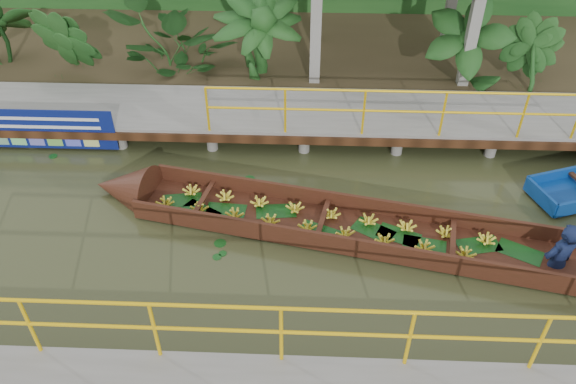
{
  "coord_description": "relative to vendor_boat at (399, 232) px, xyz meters",
  "views": [
    {
      "loc": [
        1.06,
        -7.41,
        6.93
      ],
      "look_at": [
        0.74,
        0.5,
        0.6
      ],
      "focal_mm": 35.0,
      "sensor_mm": 36.0,
      "label": 1
    }
  ],
  "objects": [
    {
      "name": "blue_banner",
      "position": [
        -7.23,
        2.56,
        0.33
      ],
      "size": [
        3.02,
        0.04,
        0.94
      ],
      "color": "navy",
      "rests_on": "ground"
    },
    {
      "name": "tropical_plants",
      "position": [
        -3.2,
        5.39,
        1.07
      ],
      "size": [
        14.35,
        1.35,
        1.69
      ],
      "color": "#133B13",
      "rests_on": "ground"
    },
    {
      "name": "far_dock",
      "position": [
        -2.71,
        3.51,
        0.25
      ],
      "size": [
        16.0,
        2.06,
        1.66
      ],
      "color": "slate",
      "rests_on": "ground"
    },
    {
      "name": "ground",
      "position": [
        -2.72,
        0.09,
        -0.22
      ],
      "size": [
        80.0,
        80.0,
        0.0
      ],
      "primitive_type": "plane",
      "color": "#2E371B",
      "rests_on": "ground"
    },
    {
      "name": "land_strip",
      "position": [
        -2.72,
        7.59,
        0.0
      ],
      "size": [
        30.0,
        8.0,
        0.45
      ],
      "primitive_type": "cube",
      "color": "#332B19",
      "rests_on": "ground"
    },
    {
      "name": "vendor_boat",
      "position": [
        0.0,
        0.0,
        0.0
      ],
      "size": [
        11.32,
        3.43,
        2.21
      ],
      "rotation": [
        0.0,
        0.0,
        -0.21
      ],
      "color": "#361B0E",
      "rests_on": "ground"
    }
  ]
}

